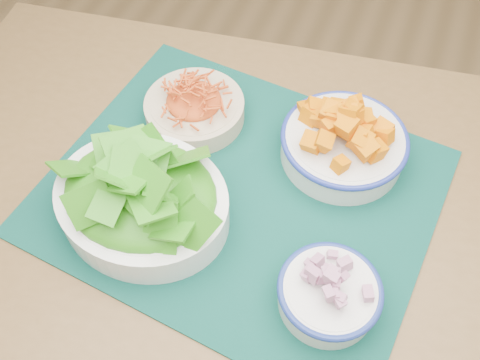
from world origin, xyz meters
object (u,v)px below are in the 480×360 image
Objects in this scene: placemat at (240,191)px; lettuce_bowl at (140,193)px; squash_bowl at (345,137)px; carrot_bowl at (194,105)px; table at (272,261)px; onion_bowl at (329,292)px.

placemat is 0.17m from lettuce_bowl.
squash_bowl is 0.34m from lettuce_bowl.
squash_bowl reaches higher than carrot_bowl.
table is 0.13m from placemat.
placemat is 2.65× the size of squash_bowl.
lettuce_bowl is at bearing -135.88° from placemat.
squash_bowl is at bearing 47.59° from lettuce_bowl.
placemat is 2.02× the size of lettuce_bowl.
lettuce_bowl is (-0.20, -0.04, 0.15)m from table.
lettuce_bowl is 1.69× the size of onion_bowl.
carrot_bowl is 0.22m from lettuce_bowl.
placemat reaches higher than table.
squash_bowl reaches higher than table.
carrot_bowl is at bearing 141.09° from onion_bowl.
lettuce_bowl reaches higher than carrot_bowl.
onion_bowl is (0.18, -0.14, 0.04)m from placemat.
carrot_bowl reaches higher than table.
table is 0.18m from onion_bowl.
lettuce_bowl is 0.31m from onion_bowl.
lettuce_bowl reaches higher than table.
table is at bearing -40.04° from carrot_bowl.
squash_bowl reaches higher than onion_bowl.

